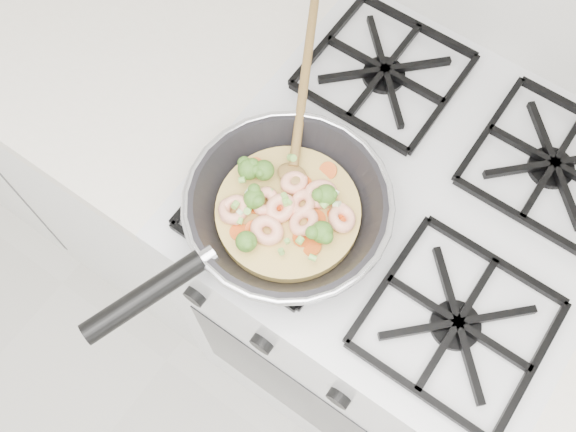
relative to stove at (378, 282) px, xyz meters
The scene contains 3 objects.
stove is the anchor object (origin of this frame).
counter_left 0.80m from the stove, behind, with size 1.00×0.60×0.90m.
skillet 0.54m from the stove, 128.97° to the right, with size 0.31×0.61×0.09m.
Camera 1 is at (0.09, 1.24, 1.77)m, focal length 39.82 mm.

